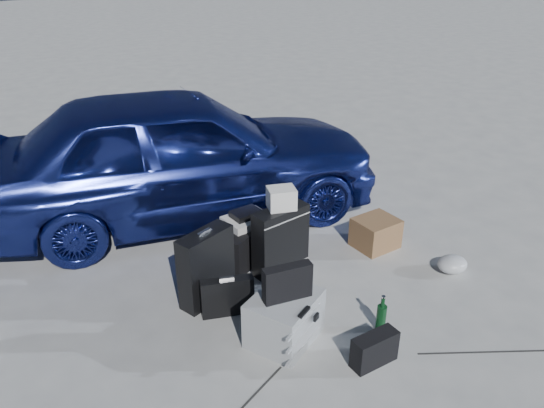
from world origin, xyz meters
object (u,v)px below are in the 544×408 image
Objects in this scene: suitcase_right at (281,240)px; cardboard_box at (376,233)px; pelican_case at (284,318)px; suitcase_left at (206,267)px; briefcase at (227,297)px; car at (180,154)px; duffel_bag at (247,241)px; green_bottle at (382,314)px.

cardboard_box is (1.03, -0.24, -0.17)m from suitcase_right.
suitcase_left reaches higher than pelican_case.
suitcase_left reaches higher than briefcase.
car is 2.00m from briefcase.
pelican_case is at bearing -128.66° from suitcase_right.
duffel_bag reaches higher than briefcase.
pelican_case reaches higher than green_bottle.
suitcase_right is at bearing -94.41° from duffel_bag.
suitcase_right is at bearing -156.23° from car.
suitcase_left is (-0.03, 0.27, 0.16)m from briefcase.
car reaches higher than briefcase.
car reaches higher than green_bottle.
suitcase_left is at bearing 176.38° from suitcase_right.
duffel_bag is at bearing -160.38° from car.
green_bottle is (0.89, -1.18, -0.17)m from suitcase_left.
cardboard_box is at bearing -2.65° from pelican_case.
pelican_case is at bearing -47.19° from briefcase.
car is at bearing 54.07° from suitcase_left.
duffel_bag is at bearing 68.95° from briefcase.
suitcase_right is (0.75, 0.26, 0.15)m from briefcase.
pelican_case is 0.97m from suitcase_right.
pelican_case is 0.55m from briefcase.
pelican_case is 0.72× the size of duffel_bag.
car reaches higher than suitcase_right.
pelican_case is at bearing 150.48° from green_bottle.
green_bottle is at bearing -22.88° from briefcase.
suitcase_right is 0.87× the size of duffel_bag.
cardboard_box is (1.78, 0.02, -0.02)m from briefcase.
briefcase is 1.40× the size of green_bottle.
pelican_case is 1.31× the size of cardboard_box.
cardboard_box is (1.60, 0.54, -0.04)m from pelican_case.
green_bottle is at bearing -104.21° from duffel_bag.
suitcase_right is (0.78, -0.02, -0.01)m from suitcase_left.
car is at bearing 95.69° from briefcase.
briefcase is 0.68× the size of suitcase_right.
briefcase is at bearing -179.92° from car.
suitcase_left is at bearing 172.11° from cardboard_box.
cardboard_box is at bearing -50.55° from duffel_bag.
pelican_case is at bearing -133.77° from duffel_bag.
pelican_case is 0.81× the size of suitcase_left.
pelican_case is 0.83m from suitcase_left.
green_bottle is at bearing -67.04° from suitcase_left.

